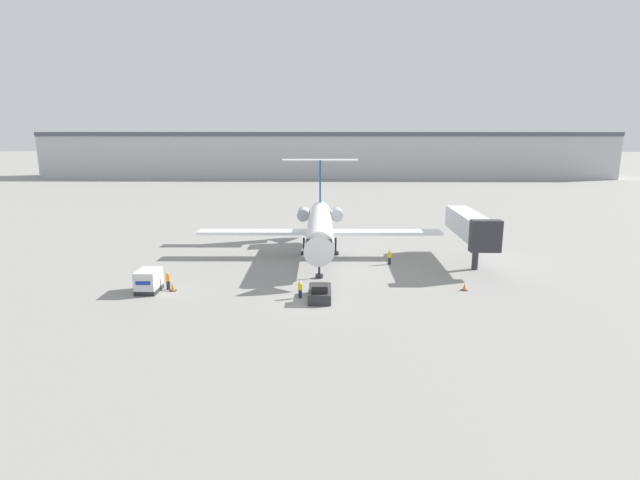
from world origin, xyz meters
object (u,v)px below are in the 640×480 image
at_px(jet_bridge, 470,226).
at_px(luggage_cart, 148,281).
at_px(worker_by_wing, 389,257).
at_px(traffic_cone_right, 464,287).
at_px(traffic_cone_left, 173,287).
at_px(worker_near_tug, 300,289).
at_px(worker_on_apron, 168,280).
at_px(pushback_tug, 320,293).
at_px(airplane_main, 320,226).

bearing_deg(jet_bridge, luggage_cart, -161.63).
relative_size(worker_by_wing, traffic_cone_right, 2.35).
relative_size(worker_by_wing, traffic_cone_left, 2.14).
xyz_separation_m(worker_near_tug, worker_on_apron, (-13.15, 2.25, 0.09)).
distance_m(worker_near_tug, jet_bridge, 23.35).
bearing_deg(traffic_cone_right, luggage_cart, -178.14).
bearing_deg(worker_by_wing, traffic_cone_left, -155.62).
distance_m(worker_on_apron, traffic_cone_left, 0.87).
bearing_deg(luggage_cart, pushback_tug, -6.40).
distance_m(luggage_cart, worker_on_apron, 1.83).
height_order(worker_on_apron, traffic_cone_left, worker_on_apron).
relative_size(pushback_tug, worker_on_apron, 2.22).
bearing_deg(jet_bridge, airplane_main, 170.67).
height_order(traffic_cone_left, jet_bridge, jet_bridge).
xyz_separation_m(worker_near_tug, worker_by_wing, (9.76, 12.02, 0.03)).
xyz_separation_m(worker_by_wing, worker_on_apron, (-22.91, -9.78, 0.06)).
distance_m(worker_near_tug, traffic_cone_right, 16.24).
relative_size(airplane_main, luggage_cart, 10.49).
xyz_separation_m(traffic_cone_right, jet_bridge, (3.13, 10.29, 4.10)).
distance_m(luggage_cart, traffic_cone_right, 30.89).
relative_size(traffic_cone_left, jet_bridge, 0.06).
xyz_separation_m(airplane_main, worker_near_tug, (-1.54, -15.75, -2.93)).
bearing_deg(airplane_main, jet_bridge, -9.33).
bearing_deg(pushback_tug, traffic_cone_left, 171.38).
relative_size(airplane_main, pushback_tug, 7.46).
xyz_separation_m(pushback_tug, worker_on_apron, (-15.01, 2.55, 0.34)).
bearing_deg(worker_near_tug, traffic_cone_left, 171.50).
xyz_separation_m(pushback_tug, traffic_cone_right, (14.17, 2.87, -0.27)).
height_order(worker_near_tug, traffic_cone_left, worker_near_tug).
height_order(luggage_cart, worker_near_tug, luggage_cart).
relative_size(worker_near_tug, worker_by_wing, 0.97).
distance_m(worker_on_apron, traffic_cone_right, 29.18).
xyz_separation_m(luggage_cart, traffic_cone_left, (2.23, 0.32, -0.71)).
bearing_deg(worker_near_tug, pushback_tug, -9.43).
relative_size(worker_on_apron, traffic_cone_right, 2.48).
distance_m(worker_on_apron, jet_bridge, 34.18).
distance_m(luggage_cart, worker_by_wing, 26.73).
xyz_separation_m(airplane_main, traffic_cone_right, (14.49, -13.18, -3.45)).
height_order(luggage_cart, worker_by_wing, luggage_cart).
bearing_deg(traffic_cone_left, airplane_main, 44.42).
distance_m(traffic_cone_left, jet_bridge, 33.85).
relative_size(worker_by_wing, worker_on_apron, 0.95).
xyz_separation_m(worker_on_apron, jet_bridge, (32.31, 10.61, 3.50)).
height_order(pushback_tug, traffic_cone_right, pushback_tug).
bearing_deg(airplane_main, pushback_tug, -88.87).
bearing_deg(worker_on_apron, traffic_cone_left, -33.88).
bearing_deg(pushback_tug, luggage_cart, 173.60).
xyz_separation_m(luggage_cart, worker_on_apron, (1.69, 0.68, -0.14)).
relative_size(pushback_tug, jet_bridge, 0.30).
bearing_deg(pushback_tug, worker_by_wing, 57.33).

